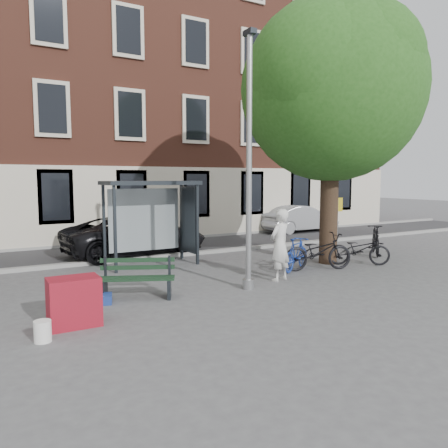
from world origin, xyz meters
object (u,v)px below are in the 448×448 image
painter (280,245)px  car_silver (300,219)px  bike_d (376,240)px  car_dark (136,235)px  bus_shelter (161,203)px  lamppost (249,175)px  bike_a (318,252)px  notice_sign (338,214)px  bike_b (296,254)px  bike_c (359,249)px  bench (137,280)px  red_stand (74,302)px

painter → car_silver: 10.93m
bike_d → car_silver: 6.95m
car_dark → car_silver: size_ratio=1.23×
bus_shelter → painter: bus_shelter is taller
lamppost → car_dark: size_ratio=1.21×
bike_a → bike_d: 3.65m
notice_sign → car_dark: bearing=158.3°
bike_a → bike_b: bike_a is taller
car_silver → bike_a: bearing=141.3°
bike_c → car_silver: size_ratio=0.46×
painter → bus_shelter: bearing=-83.0°
lamppost → bench: (-2.62, 0.60, -2.38)m
bus_shelter → painter: 4.29m
bench → car_silver: size_ratio=0.43×
bus_shelter → car_dark: bearing=96.0°
car_dark → bus_shelter: bearing=-179.6°
bike_b → car_silver: (6.17, 7.27, 0.19)m
painter → bike_a: size_ratio=0.91×
painter → bike_c: bearing=168.7°
lamppost → bus_shelter: lamppost is taller
bus_shelter → bike_c: (5.23, -3.33, -1.43)m
bike_c → red_stand: (-8.86, -1.46, -0.04)m
painter → bike_a: (1.77, 0.49, -0.40)m
bike_c → car_dark: 7.55m
lamppost → painter: bearing=15.7°
painter → bike_b: (1.21, 0.79, -0.47)m
car_silver → notice_sign: notice_sign is taller
bench → notice_sign: bearing=35.7°
painter → red_stand: size_ratio=2.12×
red_stand → bike_b: bearing=15.2°
car_dark → lamppost: bearing=-178.0°
car_silver → notice_sign: size_ratio=2.00×
car_dark → car_silver: 9.68m
car_dark → red_stand: size_ratio=5.62×
car_silver → bike_c: bearing=150.4°
car_silver → notice_sign: (-3.66, -6.36, 0.84)m
red_stand → notice_sign: bearing=16.6°
car_dark → car_silver: (9.38, 2.39, -0.03)m
bus_shelter → car_dark: (-0.20, 1.91, -1.22)m
bike_b → notice_sign: notice_sign is taller
bus_shelter → bike_c: size_ratio=1.52×
lamppost → notice_sign: (4.91, 2.04, -1.27)m
bus_shelter → notice_sign: 5.91m
bike_d → car_silver: (2.08, 6.63, 0.14)m
car_silver → notice_sign: bearing=147.8°
car_silver → red_stand: 15.71m
lamppost → red_stand: bearing=-170.9°
bus_shelter → car_dark: 2.27m
bike_d → bike_a: bearing=57.1°
bus_shelter → car_silver: (9.19, 4.29, -1.24)m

